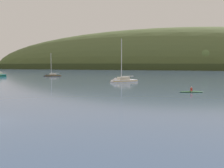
% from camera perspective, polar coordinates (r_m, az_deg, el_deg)
% --- Properties ---
extents(far_shoreline_hill, '(432.89, 127.95, 67.00)m').
position_cam_1_polar(far_shoreline_hill, '(229.96, 12.69, 3.28)').
color(far_shoreline_hill, '#35401E').
rests_on(far_shoreline_hill, ground).
extents(sailboat_near_mooring, '(6.07, 4.29, 8.60)m').
position_cam_1_polar(sailboat_near_mooring, '(92.97, -12.80, 1.68)').
color(sailboat_near_mooring, '#232328').
rests_on(sailboat_near_mooring, ground).
extents(sailboat_midwater_white, '(6.65, 5.98, 11.09)m').
position_cam_1_polar(sailboat_midwater_white, '(63.25, 1.91, 0.61)').
color(sailboat_midwater_white, white).
rests_on(sailboat_midwater_white, ground).
extents(canoe_with_paddler, '(3.69, 1.69, 1.02)m').
position_cam_1_polar(canoe_with_paddler, '(42.91, 16.44, -1.59)').
color(canoe_with_paddler, '#33663D').
rests_on(canoe_with_paddler, ground).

